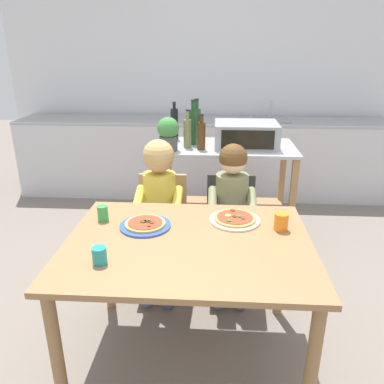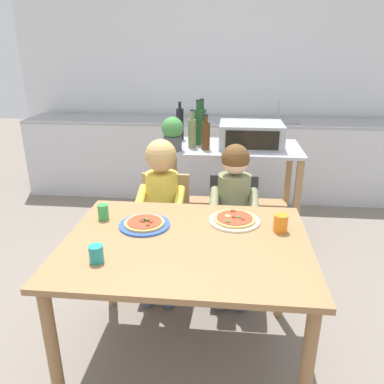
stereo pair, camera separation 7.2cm
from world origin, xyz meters
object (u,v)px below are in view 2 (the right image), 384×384
(bottle_clear_vinegar, at_px, (202,124))
(dining_table, at_px, (186,258))
(child_in_olive_shirt, at_px, (234,205))
(drinking_cup_teal, at_px, (96,254))
(bottle_squat_spirits, at_px, (206,135))
(bottle_slim_sauce, at_px, (198,126))
(dining_chair_right, at_px, (233,225))
(drinking_cup_green, at_px, (103,212))
(kitchen_island_cart, at_px, (230,179))
(child_in_yellow_shirt, at_px, (161,199))
(dining_chair_left, at_px, (164,223))
(drinking_cup_orange, at_px, (281,223))
(bottle_tall_green_wine, at_px, (192,132))
(potted_herb_plant, at_px, (173,133))
(toaster_oven, at_px, (251,135))
(bottle_brown_beer, at_px, (180,123))
(pizza_plate_blue_rimmed, at_px, (145,224))
(pizza_plate_cream, at_px, (234,220))

(bottle_clear_vinegar, height_order, dining_table, bottle_clear_vinegar)
(child_in_olive_shirt, xyz_separation_m, drinking_cup_teal, (-0.63, -0.89, 0.11))
(bottle_squat_spirits, distance_m, bottle_slim_sauce, 0.19)
(dining_chair_right, height_order, drinking_cup_green, drinking_cup_green)
(kitchen_island_cart, relative_size, child_in_yellow_shirt, 1.05)
(dining_chair_left, height_order, dining_chair_right, same)
(drinking_cup_green, xyz_separation_m, drinking_cup_orange, (0.99, -0.05, 0.00))
(kitchen_island_cart, xyz_separation_m, child_in_olive_shirt, (0.02, -0.76, 0.08))
(bottle_tall_green_wine, height_order, potted_herb_plant, bottle_tall_green_wine)
(bottle_slim_sauce, height_order, dining_chair_right, bottle_slim_sauce)
(bottle_clear_vinegar, relative_size, drinking_cup_orange, 3.83)
(toaster_oven, height_order, dining_chair_left, toaster_oven)
(toaster_oven, distance_m, dining_chair_right, 0.84)
(dining_table, xyz_separation_m, drinking_cup_teal, (-0.38, -0.24, 0.14))
(drinking_cup_orange, bearing_deg, child_in_yellow_shirt, 146.55)
(toaster_oven, distance_m, drinking_cup_orange, 1.28)
(kitchen_island_cart, bearing_deg, toaster_oven, 2.12)
(bottle_brown_beer, distance_m, dining_chair_right, 1.13)
(bottle_slim_sauce, bearing_deg, toaster_oven, -4.61)
(bottle_squat_spirits, relative_size, pizza_plate_blue_rimmed, 1.02)
(toaster_oven, relative_size, bottle_slim_sauce, 1.39)
(bottle_brown_beer, height_order, child_in_yellow_shirt, bottle_brown_beer)
(kitchen_island_cart, bearing_deg, bottle_tall_green_wine, -167.81)
(kitchen_island_cart, distance_m, drinking_cup_orange, 1.30)
(bottle_tall_green_wine, bearing_deg, toaster_oven, 9.00)
(pizza_plate_cream, bearing_deg, bottle_tall_green_wine, 107.70)
(bottle_brown_beer, distance_m, drinking_cup_green, 1.46)
(drinking_cup_teal, bearing_deg, bottle_tall_green_wine, 79.94)
(bottle_brown_beer, bearing_deg, potted_herb_plant, -91.07)
(child_in_yellow_shirt, relative_size, pizza_plate_blue_rimmed, 3.89)
(pizza_plate_blue_rimmed, bearing_deg, kitchen_island_cart, 69.70)
(drinking_cup_teal, height_order, drinking_cup_orange, drinking_cup_orange)
(bottle_slim_sauce, bearing_deg, bottle_brown_beer, 135.17)
(potted_herb_plant, distance_m, drinking_cup_teal, 1.50)
(toaster_oven, distance_m, pizza_plate_blue_rimmed, 1.43)
(drinking_cup_green, bearing_deg, bottle_squat_spirits, 64.46)
(drinking_cup_green, relative_size, drinking_cup_orange, 0.93)
(potted_herb_plant, xyz_separation_m, dining_chair_left, (0.00, -0.48, -0.56))
(child_in_olive_shirt, height_order, pizza_plate_cream, child_in_olive_shirt)
(kitchen_island_cart, distance_m, child_in_olive_shirt, 0.76)
(bottle_brown_beer, bearing_deg, drinking_cup_teal, -94.42)
(bottle_clear_vinegar, height_order, bottle_tall_green_wine, bottle_clear_vinegar)
(dining_table, distance_m, drinking_cup_green, 0.56)
(child_in_yellow_shirt, xyz_separation_m, child_in_olive_shirt, (0.49, 0.01, -0.03))
(bottle_tall_green_wine, bearing_deg, dining_chair_left, -103.69)
(toaster_oven, relative_size, bottle_clear_vinegar, 1.42)
(toaster_oven, xyz_separation_m, bottle_slim_sauce, (-0.44, 0.04, 0.06))
(bottle_tall_green_wine, bearing_deg, drinking_cup_teal, -100.06)
(bottle_brown_beer, distance_m, child_in_olive_shirt, 1.15)
(kitchen_island_cart, xyz_separation_m, drinking_cup_orange, (0.27, -1.25, 0.20))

